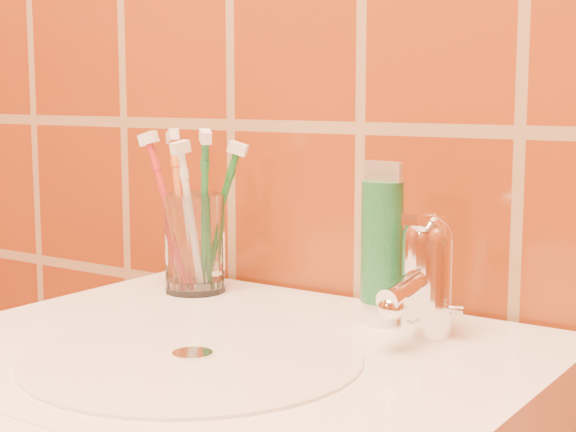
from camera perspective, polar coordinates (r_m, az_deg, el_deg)
The scene contains 8 objects.
glass_tumbler at distance 1.03m, azimuth -6.06°, elevation -1.75°, with size 0.07×0.07×0.12m, color white.
toothpaste_tube at distance 0.88m, azimuth 6.09°, elevation -2.13°, with size 0.05×0.04×0.16m.
faucet at distance 0.85m, azimuth 8.84°, elevation -3.53°, with size 0.05×0.11×0.12m.
toothbrush_0 at distance 1.03m, azimuth -7.67°, elevation 0.18°, with size 0.08×0.03×0.19m, color #B52627, non-canonical shape.
toothbrush_1 at distance 1.05m, azimuth -7.01°, elevation 0.35°, with size 0.07×0.06×0.19m, color orange, non-canonical shape.
toothbrush_2 at distance 1.03m, azimuth -4.58°, elevation -0.11°, with size 0.07×0.04×0.18m, color #1C6C2A, non-canonical shape.
toothbrush_3 at distance 1.01m, azimuth -5.43°, elevation 0.16°, with size 0.05×0.05×0.20m, color #1E7238, non-canonical shape.
toothbrush_4 at distance 1.01m, azimuth -6.31°, elevation -0.20°, with size 0.03×0.05×0.18m, color white, non-canonical shape.
Camera 1 is at (0.49, 0.34, 1.08)m, focal length 55.00 mm.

